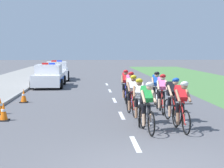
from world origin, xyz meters
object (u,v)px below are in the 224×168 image
object	(u,v)px
cyclist_lead	(147,106)
cyclist_third	(139,100)
cyclist_fourth	(173,99)
police_car_second	(57,71)
traffic_cone_mid	(4,112)
cyclist_ninth	(125,85)
traffic_cone_far	(24,96)
cyclist_sixth	(162,93)
police_car_nearest	(49,77)
cyclist_eighth	(156,88)
traffic_cone_near	(0,106)
cyclist_fifth	(132,94)
cyclist_second	(181,105)
cyclist_seventh	(130,89)

from	to	relation	value
cyclist_lead	cyclist_third	world-z (taller)	same
cyclist_lead	cyclist_fourth	bearing A→B (deg)	52.37
police_car_second	traffic_cone_mid	world-z (taller)	police_car_second
cyclist_lead	cyclist_ninth	bearing A→B (deg)	90.30
traffic_cone_far	cyclist_ninth	bearing A→B (deg)	-1.77
cyclist_third	cyclist_sixth	distance (m)	2.28
police_car_nearest	cyclist_ninth	bearing A→B (deg)	-58.65
cyclist_eighth	traffic_cone_near	distance (m)	6.39
cyclist_ninth	traffic_cone_mid	world-z (taller)	cyclist_ninth
cyclist_fifth	police_car_second	size ratio (longest dim) A/B	0.38
cyclist_fourth	cyclist_ninth	world-z (taller)	same
cyclist_lead	cyclist_sixth	world-z (taller)	same
police_car_nearest	cyclist_lead	bearing A→B (deg)	-71.70
police_car_nearest	police_car_second	distance (m)	5.52
cyclist_third	cyclist_fifth	world-z (taller)	same
police_car_second	cyclist_sixth	bearing A→B (deg)	-70.70
cyclist_second	cyclist_third	xyz separation A→B (m)	(-1.12, 1.10, 0.00)
cyclist_eighth	police_car_second	bearing A→B (deg)	111.45
cyclist_lead	cyclist_seventh	distance (m)	4.68
traffic_cone_near	police_car_nearest	bearing A→B (deg)	86.06
cyclist_fourth	traffic_cone_far	world-z (taller)	cyclist_fourth
cyclist_fourth	police_car_second	size ratio (longest dim) A/B	0.38
police_car_nearest	traffic_cone_far	xyz separation A→B (m)	(-0.36, -7.00, -0.37)
cyclist_seventh	police_car_nearest	distance (m)	9.64
cyclist_seventh	traffic_cone_near	distance (m)	5.31
cyclist_lead	police_car_nearest	bearing A→B (deg)	108.30
cyclist_seventh	cyclist_ninth	bearing A→B (deg)	92.49
police_car_second	traffic_cone_far	world-z (taller)	police_car_second
cyclist_fifth	cyclist_ninth	distance (m)	3.37
cyclist_lead	cyclist_seventh	size ratio (longest dim) A/B	1.00
cyclist_ninth	cyclist_seventh	bearing A→B (deg)	-87.51
police_car_nearest	traffic_cone_far	distance (m)	7.02
cyclist_third	traffic_cone_far	xyz separation A→B (m)	(-4.67, 5.04, -0.48)
cyclist_ninth	cyclist_fifth	bearing A→B (deg)	-91.68
cyclist_fifth	traffic_cone_far	distance (m)	5.82
cyclist_third	cyclist_ninth	xyz separation A→B (m)	(0.04, 4.90, 0.00)
cyclist_sixth	traffic_cone_far	world-z (taller)	cyclist_sixth
police_car_nearest	cyclist_seventh	bearing A→B (deg)	-62.75
cyclist_lead	cyclist_eighth	world-z (taller)	same
cyclist_seventh	traffic_cone_far	world-z (taller)	cyclist_seventh
traffic_cone_far	cyclist_fifth	bearing A→B (deg)	-37.29
cyclist_sixth	traffic_cone_near	world-z (taller)	cyclist_sixth
cyclist_second	cyclist_ninth	xyz separation A→B (m)	(-1.08, 5.99, 0.00)
cyclist_third	cyclist_ninth	world-z (taller)	same
police_car_nearest	traffic_cone_mid	xyz separation A→B (m)	(-0.26, -11.23, -0.37)
cyclist_ninth	cyclist_fourth	bearing A→B (deg)	-76.49
traffic_cone_near	traffic_cone_mid	size ratio (longest dim) A/B	1.00
cyclist_seventh	traffic_cone_mid	world-z (taller)	cyclist_seventh
cyclist_second	traffic_cone_far	world-z (taller)	cyclist_second
cyclist_seventh	cyclist_sixth	bearing A→B (deg)	-55.16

